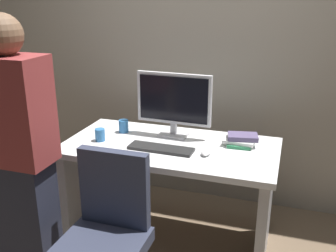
{
  "coord_description": "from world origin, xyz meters",
  "views": [
    {
      "loc": [
        0.74,
        -2.31,
        1.72
      ],
      "look_at": [
        0.0,
        -0.05,
        0.9
      ],
      "focal_mm": 41.27,
      "sensor_mm": 36.0,
      "label": 1
    }
  ],
  "objects_px": {
    "monitor": "(174,101)",
    "mouse": "(206,152)",
    "cup_near_keyboard": "(100,135)",
    "cup_by_monitor": "(124,126)",
    "book_stack": "(241,140)",
    "desk": "(170,176)",
    "person_at_desk": "(19,162)",
    "keyboard": "(161,149)",
    "office_chair": "(106,248)"
  },
  "relations": [
    {
      "from": "desk",
      "to": "person_at_desk",
      "type": "distance_m",
      "value": 1.02
    },
    {
      "from": "person_at_desk",
      "to": "monitor",
      "type": "distance_m",
      "value": 1.1
    },
    {
      "from": "office_chair",
      "to": "person_at_desk",
      "type": "distance_m",
      "value": 0.67
    },
    {
      "from": "desk",
      "to": "office_chair",
      "type": "distance_m",
      "value": 0.77
    },
    {
      "from": "desk",
      "to": "cup_by_monitor",
      "type": "bearing_deg",
      "value": 161.81
    },
    {
      "from": "keyboard",
      "to": "book_stack",
      "type": "xyz_separation_m",
      "value": [
        0.48,
        0.24,
        0.03
      ]
    },
    {
      "from": "monitor",
      "to": "keyboard",
      "type": "relative_size",
      "value": 1.26
    },
    {
      "from": "person_at_desk",
      "to": "cup_by_monitor",
      "type": "height_order",
      "value": "person_at_desk"
    },
    {
      "from": "monitor",
      "to": "cup_by_monitor",
      "type": "relative_size",
      "value": 5.84
    },
    {
      "from": "office_chair",
      "to": "book_stack",
      "type": "xyz_separation_m",
      "value": [
        0.57,
        0.89,
        0.37
      ]
    },
    {
      "from": "office_chair",
      "to": "desk",
      "type": "bearing_deg",
      "value": 80.94
    },
    {
      "from": "desk",
      "to": "book_stack",
      "type": "xyz_separation_m",
      "value": [
        0.45,
        0.14,
        0.27
      ]
    },
    {
      "from": "cup_by_monitor",
      "to": "office_chair",
      "type": "bearing_deg",
      "value": -72.32
    },
    {
      "from": "mouse",
      "to": "cup_near_keyboard",
      "type": "relative_size",
      "value": 1.16
    },
    {
      "from": "cup_by_monitor",
      "to": "mouse",
      "type": "bearing_deg",
      "value": -18.74
    },
    {
      "from": "keyboard",
      "to": "mouse",
      "type": "relative_size",
      "value": 4.3
    },
    {
      "from": "office_chair",
      "to": "monitor",
      "type": "relative_size",
      "value": 1.74
    },
    {
      "from": "keyboard",
      "to": "cup_near_keyboard",
      "type": "xyz_separation_m",
      "value": [
        -0.46,
        0.03,
        0.03
      ]
    },
    {
      "from": "office_chair",
      "to": "book_stack",
      "type": "distance_m",
      "value": 1.12
    },
    {
      "from": "office_chair",
      "to": "cup_by_monitor",
      "type": "xyz_separation_m",
      "value": [
        -0.28,
        0.89,
        0.37
      ]
    },
    {
      "from": "desk",
      "to": "cup_by_monitor",
      "type": "height_order",
      "value": "cup_by_monitor"
    },
    {
      "from": "person_at_desk",
      "to": "cup_by_monitor",
      "type": "bearing_deg",
      "value": 73.92
    },
    {
      "from": "mouse",
      "to": "book_stack",
      "type": "height_order",
      "value": "book_stack"
    },
    {
      "from": "monitor",
      "to": "mouse",
      "type": "xyz_separation_m",
      "value": [
        0.3,
        -0.27,
        -0.24
      ]
    },
    {
      "from": "monitor",
      "to": "mouse",
      "type": "relative_size",
      "value": 5.41
    },
    {
      "from": "person_at_desk",
      "to": "cup_near_keyboard",
      "type": "height_order",
      "value": "person_at_desk"
    },
    {
      "from": "person_at_desk",
      "to": "cup_near_keyboard",
      "type": "xyz_separation_m",
      "value": [
        0.16,
        0.64,
        -0.04
      ]
    },
    {
      "from": "cup_near_keyboard",
      "to": "cup_by_monitor",
      "type": "xyz_separation_m",
      "value": [
        0.08,
        0.21,
        0.0
      ]
    },
    {
      "from": "cup_near_keyboard",
      "to": "cup_by_monitor",
      "type": "height_order",
      "value": "cup_by_monitor"
    },
    {
      "from": "desk",
      "to": "book_stack",
      "type": "height_order",
      "value": "book_stack"
    },
    {
      "from": "office_chair",
      "to": "monitor",
      "type": "bearing_deg",
      "value": 84.48
    },
    {
      "from": "cup_by_monitor",
      "to": "cup_near_keyboard",
      "type": "bearing_deg",
      "value": -111.15
    },
    {
      "from": "monitor",
      "to": "cup_by_monitor",
      "type": "height_order",
      "value": "monitor"
    },
    {
      "from": "monitor",
      "to": "keyboard",
      "type": "distance_m",
      "value": 0.37
    },
    {
      "from": "desk",
      "to": "monitor",
      "type": "xyz_separation_m",
      "value": [
        -0.03,
        0.17,
        0.49
      ]
    },
    {
      "from": "monitor",
      "to": "office_chair",
      "type": "bearing_deg",
      "value": -95.52
    },
    {
      "from": "book_stack",
      "to": "person_at_desk",
      "type": "bearing_deg",
      "value": -142.17
    },
    {
      "from": "desk",
      "to": "book_stack",
      "type": "bearing_deg",
      "value": 16.72
    },
    {
      "from": "mouse",
      "to": "desk",
      "type": "bearing_deg",
      "value": 160.43
    },
    {
      "from": "desk",
      "to": "cup_near_keyboard",
      "type": "height_order",
      "value": "cup_near_keyboard"
    },
    {
      "from": "person_at_desk",
      "to": "book_stack",
      "type": "relative_size",
      "value": 6.9
    },
    {
      "from": "monitor",
      "to": "book_stack",
      "type": "relative_size",
      "value": 2.28
    },
    {
      "from": "mouse",
      "to": "cup_by_monitor",
      "type": "distance_m",
      "value": 0.71
    },
    {
      "from": "cup_by_monitor",
      "to": "book_stack",
      "type": "height_order",
      "value": "cup_by_monitor"
    },
    {
      "from": "desk",
      "to": "book_stack",
      "type": "relative_size",
      "value": 6.04
    },
    {
      "from": "monitor",
      "to": "cup_near_keyboard",
      "type": "xyz_separation_m",
      "value": [
        -0.45,
        -0.25,
        -0.21
      ]
    },
    {
      "from": "desk",
      "to": "cup_near_keyboard",
      "type": "xyz_separation_m",
      "value": [
        -0.49,
        -0.08,
        0.28
      ]
    },
    {
      "from": "cup_near_keyboard",
      "to": "mouse",
      "type": "bearing_deg",
      "value": -1.14
    },
    {
      "from": "book_stack",
      "to": "office_chair",
      "type": "bearing_deg",
      "value": -122.77
    },
    {
      "from": "person_at_desk",
      "to": "keyboard",
      "type": "distance_m",
      "value": 0.87
    }
  ]
}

